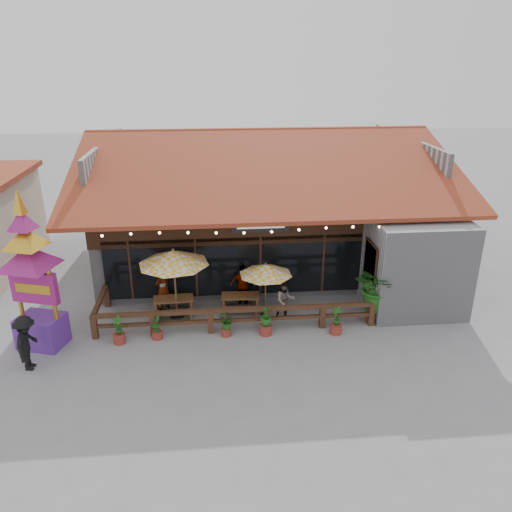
{
  "coord_description": "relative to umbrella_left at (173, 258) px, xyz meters",
  "views": [
    {
      "loc": [
        -2.35,
        -15.98,
        9.13
      ],
      "look_at": [
        -0.71,
        1.5,
        2.06
      ],
      "focal_mm": 35.0,
      "sensor_mm": 36.0,
      "label": 1
    }
  ],
  "objects": [
    {
      "name": "diner_b",
      "position": [
        4.0,
        -0.48,
        -1.65
      ],
      "size": [
        0.78,
        0.63,
        1.51
      ],
      "primitive_type": "imported",
      "rotation": [
        0.0,
        0.0,
        0.08
      ],
      "color": "#381D11",
      "rests_on": "ground"
    },
    {
      "name": "diner_a",
      "position": [
        -0.53,
        0.72,
        -1.53
      ],
      "size": [
        0.75,
        0.75,
        1.76
      ],
      "primitive_type": "imported",
      "rotation": [
        0.0,
        0.0,
        3.9
      ],
      "color": "#381D11",
      "rests_on": "ground"
    },
    {
      "name": "planter_d",
      "position": [
        3.18,
        -1.54,
        -1.87
      ],
      "size": [
        0.56,
        0.56,
        1.11
      ],
      "color": "maroon",
      "rests_on": "ground"
    },
    {
      "name": "diner_c",
      "position": [
        2.54,
        0.86,
        -1.59
      ],
      "size": [
        1.02,
        0.58,
        1.64
      ],
      "primitive_type": "imported",
      "rotation": [
        0.0,
        0.0,
        2.95
      ],
      "color": "#381D11",
      "rests_on": "ground"
    },
    {
      "name": "planter_a",
      "position": [
        -1.86,
        -1.65,
        -1.98
      ],
      "size": [
        0.41,
        0.41,
        1.02
      ],
      "color": "maroon",
      "rests_on": "ground"
    },
    {
      "name": "umbrella_right",
      "position": [
        3.32,
        -0.1,
        -0.56
      ],
      "size": [
        2.54,
        2.54,
        2.12
      ],
      "color": "brown",
      "rests_on": "ground"
    },
    {
      "name": "planter_b",
      "position": [
        -0.6,
        -1.49,
        -2.01
      ],
      "size": [
        0.36,
        0.37,
        0.89
      ],
      "color": "maroon",
      "rests_on": "ground"
    },
    {
      "name": "planter_e",
      "position": [
        5.63,
        -1.72,
        -1.97
      ],
      "size": [
        0.43,
        0.44,
        1.04
      ],
      "color": "maroon",
      "rests_on": "ground"
    },
    {
      "name": "patio_railing",
      "position": [
        1.5,
        -1.02,
        -1.79
      ],
      "size": [
        10.0,
        2.6,
        0.92
      ],
      "color": "#4C2C1B",
      "rests_on": "ground"
    },
    {
      "name": "picnic_table_right",
      "position": [
        2.4,
        0.24,
        -1.94
      ],
      "size": [
        1.5,
        1.32,
        0.69
      ],
      "color": "brown",
      "rests_on": "ground"
    },
    {
      "name": "restaurant_building",
      "position": [
        4.01,
        5.86,
        -0.2
      ],
      "size": [
        15.5,
        14.73,
        6.09
      ],
      "color": "#9E9EA3",
      "rests_on": "ground"
    },
    {
      "name": "planter_c",
      "position": [
        1.78,
        -1.51,
        -1.94
      ],
      "size": [
        0.56,
        0.5,
        0.84
      ],
      "color": "maroon",
      "rests_on": "ground"
    },
    {
      "name": "ground",
      "position": [
        3.75,
        -0.75,
        -2.41
      ],
      "size": [
        100.0,
        100.0,
        0.0
      ],
      "primitive_type": "plane",
      "color": "gray",
      "rests_on": "ground"
    },
    {
      "name": "picnic_table_left",
      "position": [
        -0.12,
        0.17,
        -1.93
      ],
      "size": [
        1.57,
        1.38,
        0.71
      ],
      "color": "brown",
      "rests_on": "ground"
    },
    {
      "name": "thai_sign_tower",
      "position": [
        -4.4,
        -1.52,
        0.68
      ],
      "size": [
        2.71,
        2.71,
        5.84
      ],
      "color": "#592893",
      "rests_on": "ground"
    },
    {
      "name": "tropical_plant",
      "position": [
        7.28,
        -0.83,
        -1.09
      ],
      "size": [
        2.08,
        2.16,
        2.3
      ],
      "color": "maroon",
      "rests_on": "ground"
    },
    {
      "name": "umbrella_left",
      "position": [
        0.0,
        0.0,
        0.0
      ],
      "size": [
        3.03,
        3.03,
        2.76
      ],
      "color": "brown",
      "rests_on": "ground"
    },
    {
      "name": "pedestrian",
      "position": [
        -4.4,
        -2.9,
        -1.5
      ],
      "size": [
        0.71,
        1.2,
        1.82
      ],
      "primitive_type": "imported",
      "rotation": [
        0.0,
        0.0,
        1.54
      ],
      "color": "black",
      "rests_on": "ground"
    }
  ]
}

